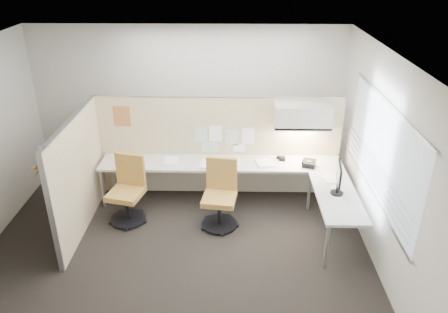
{
  "coord_description": "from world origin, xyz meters",
  "views": [
    {
      "loc": [
        0.78,
        -5.18,
        3.97
      ],
      "look_at": [
        0.66,
        0.8,
        1.07
      ],
      "focal_mm": 35.0,
      "sensor_mm": 36.0,
      "label": 1
    }
  ],
  "objects_px": {
    "chair_right": "(220,196)",
    "monitor": "(339,177)",
    "desk": "(241,173)",
    "phone": "(309,163)",
    "chair_left": "(128,192)"
  },
  "relations": [
    {
      "from": "desk",
      "to": "chair_right",
      "type": "xyz_separation_m",
      "value": [
        -0.33,
        -0.54,
        -0.11
      ]
    },
    {
      "from": "chair_left",
      "to": "phone",
      "type": "xyz_separation_m",
      "value": [
        2.87,
        0.47,
        0.29
      ]
    },
    {
      "from": "chair_left",
      "to": "phone",
      "type": "bearing_deg",
      "value": 22.78
    },
    {
      "from": "desk",
      "to": "chair_left",
      "type": "relative_size",
      "value": 3.78
    },
    {
      "from": "chair_right",
      "to": "phone",
      "type": "relative_size",
      "value": 4.09
    },
    {
      "from": "chair_left",
      "to": "monitor",
      "type": "height_order",
      "value": "monitor"
    },
    {
      "from": "chair_left",
      "to": "monitor",
      "type": "xyz_separation_m",
      "value": [
        3.15,
        -0.4,
        0.51
      ]
    },
    {
      "from": "chair_left",
      "to": "chair_right",
      "type": "bearing_deg",
      "value": 9.24
    },
    {
      "from": "desk",
      "to": "phone",
      "type": "height_order",
      "value": "phone"
    },
    {
      "from": "phone",
      "to": "chair_left",
      "type": "bearing_deg",
      "value": -152.35
    },
    {
      "from": "chair_right",
      "to": "monitor",
      "type": "relative_size",
      "value": 2.25
    },
    {
      "from": "chair_right",
      "to": "monitor",
      "type": "xyz_separation_m",
      "value": [
        1.7,
        -0.29,
        0.51
      ]
    },
    {
      "from": "desk",
      "to": "chair_left",
      "type": "height_order",
      "value": "chair_left"
    },
    {
      "from": "monitor",
      "to": "chair_right",
      "type": "bearing_deg",
      "value": 88.83
    },
    {
      "from": "desk",
      "to": "phone",
      "type": "bearing_deg",
      "value": 1.7
    }
  ]
}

